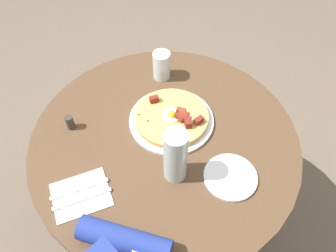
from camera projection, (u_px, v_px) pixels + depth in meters
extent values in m
plane|color=#6B5B4C|center=(166.00, 221.00, 1.72)|extent=(6.00, 6.00, 0.00)
cylinder|color=brown|center=(165.00, 141.00, 1.17)|extent=(0.93, 0.93, 0.03)
cylinder|color=#333338|center=(165.00, 189.00, 1.45)|extent=(0.11, 0.11, 0.68)
cylinder|color=#333338|center=(166.00, 220.00, 1.71)|extent=(0.42, 0.42, 0.02)
cylinder|color=navy|center=(124.00, 240.00, 0.91)|extent=(0.19, 0.26, 0.07)
cylinder|color=white|center=(171.00, 120.00, 1.20)|extent=(0.30, 0.30, 0.01)
cylinder|color=tan|center=(171.00, 117.00, 1.19)|extent=(0.26, 0.26, 0.02)
cylinder|color=white|center=(172.00, 116.00, 1.17)|extent=(0.06, 0.06, 0.01)
sphere|color=yellow|center=(172.00, 114.00, 1.17)|extent=(0.03, 0.03, 0.03)
cube|color=maroon|center=(154.00, 99.00, 1.21)|extent=(0.04, 0.03, 0.02)
cube|color=maroon|center=(180.00, 117.00, 1.16)|extent=(0.03, 0.04, 0.02)
cube|color=brown|center=(181.00, 111.00, 1.17)|extent=(0.03, 0.04, 0.02)
cube|color=maroon|center=(182.00, 118.00, 1.16)|extent=(0.03, 0.02, 0.02)
cube|color=maroon|center=(183.00, 115.00, 1.16)|extent=(0.03, 0.04, 0.02)
cube|color=maroon|center=(188.00, 122.00, 1.14)|extent=(0.04, 0.04, 0.03)
cube|color=maroon|center=(199.00, 120.00, 1.15)|extent=(0.03, 0.02, 0.02)
cube|color=#387F2D|center=(148.00, 121.00, 1.16)|extent=(0.01, 0.01, 0.00)
cube|color=#387F2D|center=(170.00, 114.00, 1.18)|extent=(0.00, 0.01, 0.00)
cube|color=#387F2D|center=(139.00, 114.00, 1.18)|extent=(0.01, 0.01, 0.00)
cube|color=#387F2D|center=(174.00, 115.00, 1.17)|extent=(0.01, 0.01, 0.00)
cube|color=#387F2D|center=(171.00, 127.00, 1.14)|extent=(0.01, 0.01, 0.00)
cylinder|color=white|center=(230.00, 177.00, 1.06)|extent=(0.17, 0.17, 0.01)
cube|color=white|center=(81.00, 195.00, 1.03)|extent=(0.21, 0.20, 0.00)
cube|color=silver|center=(82.00, 199.00, 1.01)|extent=(0.17, 0.08, 0.00)
cube|color=silver|center=(79.00, 189.00, 1.03)|extent=(0.17, 0.08, 0.00)
cylinder|color=silver|center=(162.00, 65.00, 1.30)|extent=(0.07, 0.07, 0.11)
cylinder|color=silver|center=(175.00, 156.00, 0.99)|extent=(0.07, 0.07, 0.20)
cylinder|color=white|center=(137.00, 251.00, 0.90)|extent=(0.03, 0.03, 0.05)
cylinder|color=#3F3833|center=(70.00, 122.00, 1.17)|extent=(0.03, 0.03, 0.06)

